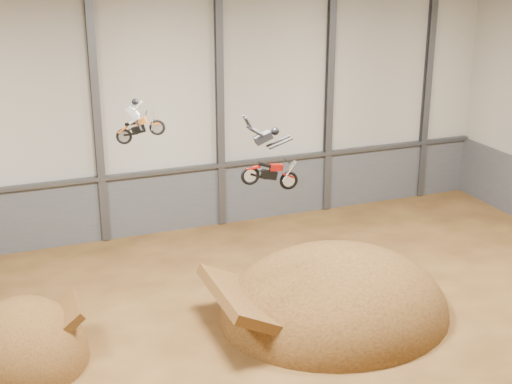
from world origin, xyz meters
TOP-DOWN VIEW (x-y plane):
  - floor at (0.00, 0.00)m, footprint 40.00×40.00m
  - back_wall at (0.00, 15.00)m, footprint 40.00×0.10m
  - lower_band_back at (0.00, 14.90)m, footprint 39.80×0.18m
  - steel_rail at (0.00, 14.75)m, footprint 39.80×0.35m
  - steel_column_2 at (-3.33, 14.80)m, footprint 0.40×0.36m
  - steel_column_3 at (3.33, 14.80)m, footprint 0.40×0.36m
  - steel_column_4 at (10.00, 14.80)m, footprint 0.40×0.36m
  - steel_column_5 at (16.67, 14.80)m, footprint 0.40×0.36m
  - takeoff_ramp at (-8.34, 4.04)m, footprint 4.84×5.58m
  - landing_ramp at (4.45, 2.88)m, footprint 10.16×8.99m
  - fmx_rider_a at (-3.28, 4.12)m, footprint 2.36×1.35m
  - fmx_rider_b at (0.97, 2.12)m, footprint 3.56×1.19m

SIDE VIEW (x-z plane):
  - floor at x=0.00m, z-range 0.00..0.00m
  - takeoff_ramp at x=-8.34m, z-range -2.42..2.42m
  - landing_ramp at x=4.45m, z-range -2.93..2.93m
  - lower_band_back at x=0.00m, z-range 0.00..3.50m
  - steel_rail at x=0.00m, z-range 3.45..3.65m
  - back_wall at x=0.00m, z-range 0.00..14.00m
  - steel_column_2 at x=-3.33m, z-range 0.05..13.95m
  - steel_column_3 at x=3.33m, z-range 0.05..13.95m
  - steel_column_4 at x=10.00m, z-range 0.05..13.95m
  - steel_column_5 at x=16.67m, z-range 0.05..13.95m
  - fmx_rider_b at x=0.97m, z-range 6.24..9.40m
  - fmx_rider_a at x=-3.28m, z-range 8.10..10.22m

